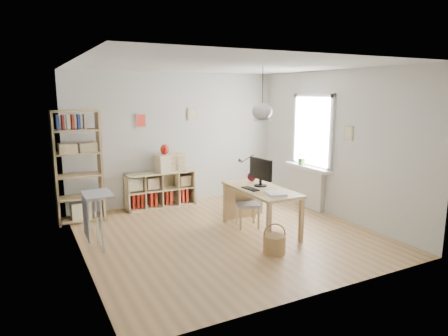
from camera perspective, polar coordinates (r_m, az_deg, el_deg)
name	(u,v)px	position (r m, az deg, el deg)	size (l,w,h in m)	color
ground	(227,234)	(6.68, 0.43, -9.40)	(4.50, 4.50, 0.00)	tan
room_shell	(262,111)	(6.42, 5.48, 8.04)	(4.50, 4.50, 4.50)	silver
window_unit	(313,131)	(8.05, 12.60, 5.17)	(0.07, 1.16, 1.46)	white
radiator	(309,188)	(8.22, 12.08, -2.84)	(0.10, 0.80, 0.80)	silver
windowsill	(308,167)	(8.09, 11.93, 0.08)	(0.22, 1.20, 0.06)	white
desk	(261,194)	(6.62, 5.27, -3.66)	(0.70, 1.50, 0.75)	tan
cube_shelf	(159,192)	(8.25, -9.27, -3.40)	(1.40, 0.38, 0.72)	#CEBA87
tall_bookshelf	(77,162)	(7.49, -20.20, 0.79)	(0.80, 0.38, 2.00)	tan
side_table	(93,206)	(6.18, -18.20, -5.13)	(0.40, 0.55, 0.85)	#9B9B9E
chair	(247,202)	(6.95, 3.27, -4.85)	(0.46, 0.46, 0.76)	#9B9B9E
wicker_basket	(274,243)	(5.93, 7.19, -10.64)	(0.33, 0.33, 0.45)	#AA834D
storage_chest	(244,202)	(7.82, 2.89, -4.85)	(0.62, 0.69, 0.60)	#B1B0AC
monitor	(261,171)	(6.68, 5.26, -0.39)	(0.21, 0.54, 0.47)	black
keyboard	(250,189)	(6.51, 3.79, -2.97)	(0.13, 0.34, 0.02)	black
task_lamp	(246,165)	(7.10, 3.17, 0.45)	(0.39, 0.14, 0.41)	black
yarn_ball	(252,177)	(7.10, 3.99, -1.23)	(0.16, 0.16, 0.16)	#480914
paper_tray	(276,193)	(6.21, 7.37, -3.62)	(0.26, 0.33, 0.03)	white
drawer_chest	(170,163)	(8.17, -7.72, 0.76)	(0.61, 0.28, 0.35)	#CEBA87
red_vase	(165,150)	(8.09, -8.48, 2.63)	(0.17, 0.17, 0.20)	#9C190D
potted_plant	(302,158)	(8.18, 11.10, 1.47)	(0.26, 0.23, 0.29)	#305D22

